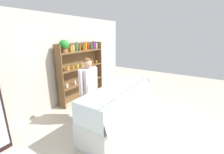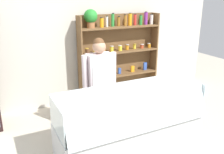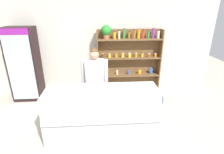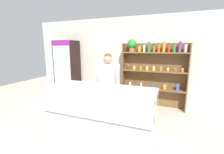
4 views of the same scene
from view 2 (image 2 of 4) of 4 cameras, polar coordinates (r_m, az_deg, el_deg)
ground_plane at (r=3.96m, az=4.15°, el=-16.82°), size 12.00×12.00×0.00m
back_wall at (r=5.36m, az=-7.79°, el=8.25°), size 6.80×0.10×2.70m
shelving_unit at (r=5.48m, az=0.91°, el=6.39°), size 1.84×0.29×2.00m
deli_display_case at (r=3.83m, az=4.06°, el=-12.53°), size 2.17×0.79×1.01m
shop_clerk at (r=4.12m, az=-2.81°, el=-0.28°), size 0.60×0.25×1.63m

